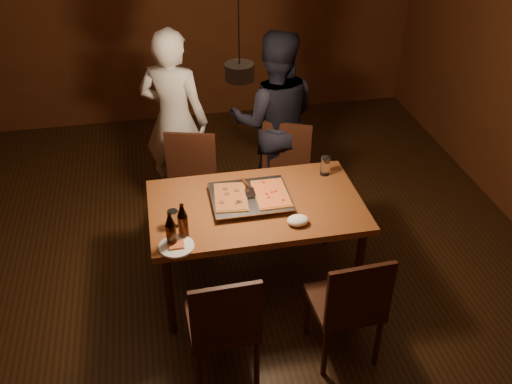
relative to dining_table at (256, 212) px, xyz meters
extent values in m
plane|color=#331D0E|center=(-0.10, -0.02, -0.68)|extent=(6.00, 6.00, 0.00)
cube|color=brown|center=(0.00, 0.00, 0.05)|extent=(1.50, 0.90, 0.05)
cylinder|color=#38190F|center=(-0.67, -0.37, -0.33)|extent=(0.06, 0.06, 0.70)
cylinder|color=#38190F|center=(0.67, -0.37, -0.33)|extent=(0.06, 0.06, 0.70)
cylinder|color=#38190F|center=(-0.67, 0.37, -0.33)|extent=(0.06, 0.06, 0.70)
cylinder|color=#38190F|center=(0.67, 0.37, -0.33)|extent=(0.06, 0.06, 0.70)
cube|color=#38190F|center=(-0.43, 0.68, -0.25)|extent=(0.52, 0.52, 0.04)
cube|color=#38190F|center=(-0.38, 0.86, -0.01)|extent=(0.41, 0.14, 0.45)
cube|color=#38190F|center=(0.36, 0.70, -0.25)|extent=(0.56, 0.56, 0.04)
cube|color=#38190F|center=(0.44, 0.87, -0.01)|extent=(0.39, 0.20, 0.45)
cube|color=#38190F|center=(-0.36, -0.75, -0.25)|extent=(0.43, 0.43, 0.04)
cube|color=#38190F|center=(-0.36, -0.94, -0.01)|extent=(0.42, 0.04, 0.45)
cube|color=#38190F|center=(0.43, -0.75, -0.25)|extent=(0.44, 0.44, 0.04)
cube|color=#38190F|center=(0.44, -0.94, -0.01)|extent=(0.42, 0.05, 0.45)
cube|color=silver|center=(-0.03, 0.04, 0.10)|extent=(0.58, 0.49, 0.05)
cube|color=maroon|center=(-0.17, 0.04, 0.13)|extent=(0.26, 0.37, 0.02)
cube|color=gold|center=(0.11, 0.02, 0.13)|extent=(0.23, 0.37, 0.02)
cylinder|color=black|center=(-0.61, -0.34, 0.15)|extent=(0.07, 0.07, 0.16)
cone|color=black|center=(-0.61, -0.34, 0.28)|extent=(0.07, 0.07, 0.09)
cylinder|color=black|center=(-0.53, -0.27, 0.16)|extent=(0.07, 0.07, 0.16)
cone|color=black|center=(-0.53, -0.27, 0.28)|extent=(0.07, 0.07, 0.09)
cylinder|color=silver|center=(-0.59, -0.14, 0.13)|extent=(0.07, 0.07, 0.12)
cylinder|color=silver|center=(0.59, 0.28, 0.15)|extent=(0.07, 0.07, 0.15)
cylinder|color=white|center=(-0.59, -0.37, 0.08)|extent=(0.23, 0.23, 0.02)
cube|color=gold|center=(-0.59, -0.37, 0.10)|extent=(0.10, 0.08, 0.01)
ellipsoid|color=white|center=(0.23, -0.29, 0.10)|extent=(0.15, 0.11, 0.06)
imported|color=silver|center=(-0.47, 1.26, 0.14)|extent=(0.71, 0.61, 1.64)
imported|color=black|center=(0.38, 1.12, 0.13)|extent=(0.88, 0.74, 1.61)
cylinder|color=black|center=(-0.10, -0.02, 1.07)|extent=(0.18, 0.18, 0.10)
camera|label=1|loc=(-0.64, -3.21, 2.40)|focal=40.00mm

